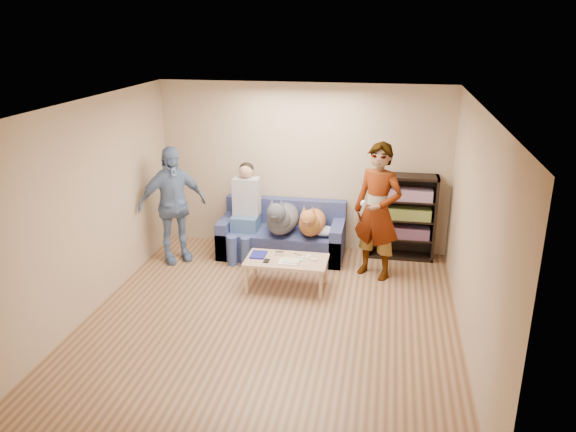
% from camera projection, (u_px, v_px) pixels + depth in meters
% --- Properties ---
extents(ground, '(5.00, 5.00, 0.00)m').
position_uv_depth(ground, '(270.00, 322.00, 6.81)').
color(ground, brown).
rests_on(ground, ground).
extents(ceiling, '(5.00, 5.00, 0.00)m').
position_uv_depth(ceiling, '(268.00, 106.00, 5.95)').
color(ceiling, white).
rests_on(ceiling, ground).
extents(wall_back, '(4.50, 0.00, 4.50)m').
position_uv_depth(wall_back, '(303.00, 168.00, 8.70)').
color(wall_back, tan).
rests_on(wall_back, ground).
extents(wall_front, '(4.50, 0.00, 4.50)m').
position_uv_depth(wall_front, '(196.00, 336.00, 4.06)').
color(wall_front, tan).
rests_on(wall_front, ground).
extents(wall_left, '(0.00, 5.00, 5.00)m').
position_uv_depth(wall_left, '(87.00, 210.00, 6.76)').
color(wall_left, tan).
rests_on(wall_left, ground).
extents(wall_right, '(0.00, 5.00, 5.00)m').
position_uv_depth(wall_right, '(474.00, 234.00, 6.00)').
color(wall_right, tan).
rests_on(wall_right, ground).
extents(blanket, '(0.37, 0.31, 0.13)m').
position_uv_depth(blanket, '(324.00, 231.00, 8.36)').
color(blanket, '#A2A2A6').
rests_on(blanket, sofa).
extents(person_standing_right, '(0.83, 0.73, 1.93)m').
position_uv_depth(person_standing_right, '(378.00, 212.00, 7.75)').
color(person_standing_right, gray).
rests_on(person_standing_right, ground).
extents(person_standing_left, '(1.07, 1.00, 1.76)m').
position_uv_depth(person_standing_left, '(172.00, 205.00, 8.29)').
color(person_standing_left, '#7289B6').
rests_on(person_standing_left, ground).
extents(held_controller, '(0.06, 0.13, 0.03)m').
position_uv_depth(held_controller, '(363.00, 203.00, 7.54)').
color(held_controller, white).
rests_on(held_controller, person_standing_right).
extents(notebook_blue, '(0.20, 0.26, 0.03)m').
position_uv_depth(notebook_blue, '(258.00, 255.00, 7.66)').
color(notebook_blue, navy).
rests_on(notebook_blue, coffee_table).
extents(papers, '(0.26, 0.20, 0.02)m').
position_uv_depth(papers, '(289.00, 262.00, 7.45)').
color(papers, white).
rests_on(papers, coffee_table).
extents(magazine, '(0.22, 0.17, 0.01)m').
position_uv_depth(magazine, '(291.00, 261.00, 7.45)').
color(magazine, beige).
rests_on(magazine, coffee_table).
extents(camera_silver, '(0.11, 0.06, 0.05)m').
position_uv_depth(camera_silver, '(280.00, 253.00, 7.67)').
color(camera_silver, '#BCBDC1').
rests_on(camera_silver, coffee_table).
extents(controller_a, '(0.04, 0.13, 0.03)m').
position_uv_depth(controller_a, '(308.00, 257.00, 7.59)').
color(controller_a, white).
rests_on(controller_a, coffee_table).
extents(controller_b, '(0.09, 0.06, 0.03)m').
position_uv_depth(controller_b, '(313.00, 259.00, 7.50)').
color(controller_b, white).
rests_on(controller_b, coffee_table).
extents(headphone_cup_a, '(0.07, 0.07, 0.02)m').
position_uv_depth(headphone_cup_a, '(301.00, 260.00, 7.49)').
color(headphone_cup_a, silver).
rests_on(headphone_cup_a, coffee_table).
extents(headphone_cup_b, '(0.07, 0.07, 0.02)m').
position_uv_depth(headphone_cup_b, '(302.00, 258.00, 7.57)').
color(headphone_cup_b, silver).
rests_on(headphone_cup_b, coffee_table).
extents(pen_orange, '(0.13, 0.06, 0.01)m').
position_uv_depth(pen_orange, '(283.00, 264.00, 7.40)').
color(pen_orange, orange).
rests_on(pen_orange, coffee_table).
extents(pen_black, '(0.13, 0.08, 0.01)m').
position_uv_depth(pen_black, '(298.00, 254.00, 7.69)').
color(pen_black, black).
rests_on(pen_black, coffee_table).
extents(wallet, '(0.07, 0.12, 0.02)m').
position_uv_depth(wallet, '(266.00, 261.00, 7.48)').
color(wallet, black).
rests_on(wallet, coffee_table).
extents(sofa, '(1.90, 0.85, 0.82)m').
position_uv_depth(sofa, '(283.00, 237.00, 8.70)').
color(sofa, '#515B93').
rests_on(sofa, ground).
extents(person_seated, '(0.40, 0.73, 1.47)m').
position_uv_depth(person_seated, '(245.00, 207.00, 8.52)').
color(person_seated, '#436495').
rests_on(person_seated, sofa).
extents(dog_gray, '(0.46, 1.27, 0.67)m').
position_uv_depth(dog_gray, '(282.00, 218.00, 8.39)').
color(dog_gray, '#54585F').
rests_on(dog_gray, sofa).
extents(dog_tan, '(0.39, 1.16, 0.57)m').
position_uv_depth(dog_tan, '(312.00, 222.00, 8.33)').
color(dog_tan, '#C56E3C').
rests_on(dog_tan, sofa).
extents(coffee_table, '(1.10, 0.60, 0.42)m').
position_uv_depth(coffee_table, '(287.00, 262.00, 7.56)').
color(coffee_table, tan).
rests_on(coffee_table, ground).
extents(bookshelf, '(1.00, 0.34, 1.30)m').
position_uv_depth(bookshelf, '(402.00, 215.00, 8.48)').
color(bookshelf, black).
rests_on(bookshelf, ground).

